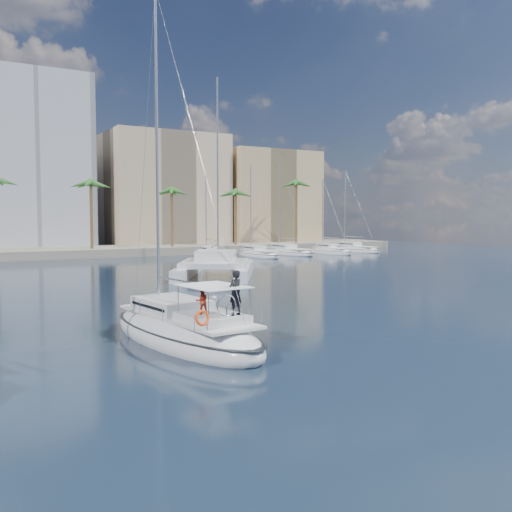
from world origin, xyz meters
TOP-DOWN VIEW (x-y plane):
  - ground at (0.00, 0.00)m, footprint 160.00×160.00m
  - quay at (0.00, 61.00)m, footprint 120.00×14.00m
  - building_beige at (22.00, 70.00)m, footprint 20.00×14.00m
  - building_tan_right at (42.00, 68.00)m, footprint 18.00×12.00m
  - palm_centre at (0.00, 57.00)m, footprint 3.60×3.60m
  - palm_right at (34.00, 57.00)m, footprint 3.60×3.60m
  - main_sloop at (-4.70, -0.92)m, footprint 4.99×12.14m
  - catamaran at (9.59, 24.54)m, footprint 12.94×15.06m
  - seagull at (0.31, 6.10)m, footprint 1.18×0.51m
  - moored_yacht_a at (20.00, 47.00)m, footprint 3.37×9.52m
  - moored_yacht_b at (26.50, 45.00)m, footprint 3.32×10.83m
  - moored_yacht_c at (33.00, 47.00)m, footprint 3.98×12.33m
  - moored_yacht_d at (39.50, 45.00)m, footprint 3.52×9.55m
  - moored_yacht_e at (46.00, 47.00)m, footprint 4.61×11.11m

SIDE VIEW (x-z plane):
  - ground at x=0.00m, z-range 0.00..0.00m
  - moored_yacht_a at x=20.00m, z-range -5.95..5.95m
  - moored_yacht_b at x=26.50m, z-range -6.86..6.86m
  - moored_yacht_c at x=33.00m, z-range -7.77..7.77m
  - moored_yacht_d at x=39.50m, z-range -5.95..5.95m
  - moored_yacht_e at x=46.00m, z-range -6.86..6.86m
  - main_sloop at x=-4.70m, z-range -8.23..9.30m
  - quay at x=0.00m, z-range 0.00..1.20m
  - seagull at x=0.31m, z-range 0.75..0.97m
  - catamaran at x=9.59m, z-range -8.59..10.96m
  - building_tan_right at x=42.00m, z-range 0.00..18.00m
  - building_beige at x=22.00m, z-range 0.00..20.00m
  - palm_centre at x=0.00m, z-range 4.13..16.43m
  - palm_right at x=34.00m, z-range 4.13..16.43m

